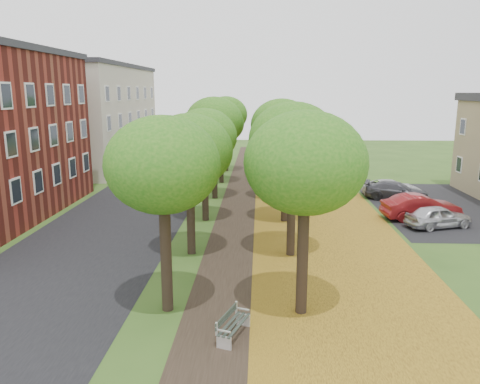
# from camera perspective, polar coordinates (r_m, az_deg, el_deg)

# --- Properties ---
(ground) EXTENTS (120.00, 120.00, 0.00)m
(ground) POSITION_cam_1_polar(r_m,az_deg,el_deg) (17.38, -1.42, -14.25)
(ground) COLOR #2D4C19
(ground) RESTS_ON ground
(street_asphalt) EXTENTS (8.00, 70.00, 0.01)m
(street_asphalt) POSITION_cam_1_polar(r_m,az_deg,el_deg) (32.63, -12.89, -1.80)
(street_asphalt) COLOR black
(street_asphalt) RESTS_ON ground
(footpath) EXTENTS (3.20, 70.00, 0.01)m
(footpath) POSITION_cam_1_polar(r_m,az_deg,el_deg) (31.50, 0.40, -1.99)
(footpath) COLOR black
(footpath) RESTS_ON ground
(leaf_verge) EXTENTS (7.50, 70.00, 0.01)m
(leaf_verge) POSITION_cam_1_polar(r_m,az_deg,el_deg) (31.73, 9.46, -2.06)
(leaf_verge) COLOR #AF8420
(leaf_verge) RESTS_ON ground
(parking_lot) EXTENTS (9.00, 16.00, 0.01)m
(parking_lot) POSITION_cam_1_polar(r_m,az_deg,el_deg) (34.75, 23.31, -1.66)
(parking_lot) COLOR black
(parking_lot) RESTS_ON ground
(tree_row_west) EXTENTS (4.04, 34.04, 6.94)m
(tree_row_west) POSITION_cam_1_polar(r_m,az_deg,el_deg) (30.80, -3.72, 7.44)
(tree_row_west) COLOR black
(tree_row_west) RESTS_ON ground
(tree_row_east) EXTENTS (4.04, 34.04, 6.94)m
(tree_row_east) POSITION_cam_1_polar(r_m,az_deg,el_deg) (30.66, 5.31, 7.39)
(tree_row_east) COLOR black
(tree_row_east) RESTS_ON ground
(building_cream) EXTENTS (10.30, 20.30, 10.40)m
(building_cream) POSITION_cam_1_polar(r_m,az_deg,el_deg) (51.84, -18.21, 8.83)
(building_cream) COLOR beige
(building_cream) RESTS_ON ground
(bench) EXTENTS (1.05, 1.80, 0.82)m
(bench) POSITION_cam_1_polar(r_m,az_deg,el_deg) (15.57, -0.94, -15.83)
(bench) COLOR #252E28
(bench) RESTS_ON ground
(car_silver) EXTENTS (4.14, 2.65, 1.31)m
(car_silver) POSITION_cam_1_polar(r_m,az_deg,el_deg) (29.32, 23.02, -2.76)
(car_silver) COLOR silver
(car_silver) RESTS_ON ground
(car_red) EXTENTS (4.83, 2.18, 1.54)m
(car_red) POSITION_cam_1_polar(r_m,az_deg,el_deg) (30.74, 21.20, -1.73)
(car_red) COLOR maroon
(car_red) RESTS_ON ground
(car_grey) EXTENTS (4.83, 3.16, 1.30)m
(car_grey) POSITION_cam_1_polar(r_m,az_deg,el_deg) (35.67, 18.53, 0.12)
(car_grey) COLOR #39383E
(car_grey) RESTS_ON ground
(car_white) EXTENTS (4.52, 2.26, 1.23)m
(car_white) POSITION_cam_1_polar(r_m,az_deg,el_deg) (36.81, 18.02, 0.46)
(car_white) COLOR silver
(car_white) RESTS_ON ground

